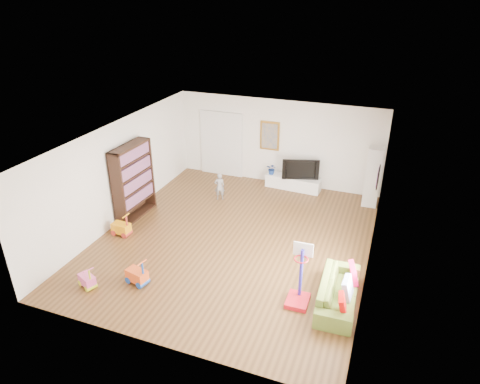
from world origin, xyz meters
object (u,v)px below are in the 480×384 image
at_px(media_console, 293,183).
at_px(sofa, 338,291).
at_px(bookshelf, 133,182).
at_px(basketball_hoop, 299,276).

xyz_separation_m(media_console, sofa, (2.17, -4.91, 0.07)).
xyz_separation_m(bookshelf, sofa, (5.80, -1.69, -0.76)).
bearing_deg(sofa, basketball_hoop, 109.93).
height_order(bookshelf, basketball_hoop, bookshelf).
xyz_separation_m(bookshelf, basketball_hoop, (5.05, -1.99, -0.38)).
distance_m(media_console, bookshelf, 4.92).
xyz_separation_m(sofa, basketball_hoop, (-0.75, -0.30, 0.39)).
bearing_deg(basketball_hoop, media_console, 104.10).
bearing_deg(bookshelf, basketball_hoop, -19.67).
distance_m(sofa, basketball_hoop, 0.90).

